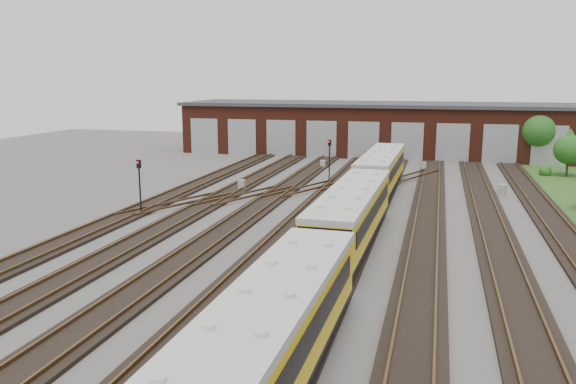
# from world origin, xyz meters

# --- Properties ---
(ground) EXTENTS (120.00, 120.00, 0.00)m
(ground) POSITION_xyz_m (0.00, 0.00, 0.00)
(ground) COLOR #4C4A47
(ground) RESTS_ON ground
(track_network) EXTENTS (30.40, 70.00, 0.33)m
(track_network) POSITION_xyz_m (-0.17, 0.59, 0.11)
(track_network) COLOR black
(track_network) RESTS_ON ground
(maintenance_shed) EXTENTS (51.00, 12.50, 6.35)m
(maintenance_shed) POSITION_xyz_m (-0.01, 39.97, 3.20)
(maintenance_shed) COLOR #501F14
(maintenance_shed) RESTS_ON ground
(metro_train) EXTENTS (2.85, 46.49, 2.99)m
(metro_train) POSITION_xyz_m (2.00, -0.94, 1.86)
(metro_train) COLOR black
(metro_train) RESTS_ON ground
(signal_mast_0) EXTENTS (0.31, 0.30, 3.87)m
(signal_mast_0) POSITION_xyz_m (-13.30, 2.72, 2.46)
(signal_mast_0) COLOR black
(signal_mast_0) RESTS_ON ground
(signal_mast_1) EXTENTS (0.32, 0.30, 3.75)m
(signal_mast_1) POSITION_xyz_m (-3.29, 19.80, 2.38)
(signal_mast_1) COLOR black
(signal_mast_1) RESTS_ON ground
(signal_mast_2) EXTENTS (0.28, 0.26, 3.01)m
(signal_mast_2) POSITION_xyz_m (0.40, 17.98, 1.94)
(signal_mast_2) COLOR black
(signal_mast_2) RESTS_ON ground
(signal_mast_3) EXTENTS (0.22, 0.20, 2.42)m
(signal_mast_3) POSITION_xyz_m (0.53, 21.35, 1.56)
(signal_mast_3) COLOR black
(signal_mast_3) RESTS_ON ground
(relay_cabinet_0) EXTENTS (0.55, 0.46, 0.91)m
(relay_cabinet_0) POSITION_xyz_m (-9.49, 12.78, 0.46)
(relay_cabinet_0) COLOR #9A9C9E
(relay_cabinet_0) RESTS_ON ground
(relay_cabinet_1) EXTENTS (0.61, 0.55, 0.88)m
(relay_cabinet_1) POSITION_xyz_m (-5.21, 26.12, 0.44)
(relay_cabinet_1) COLOR #9A9C9E
(relay_cabinet_1) RESTS_ON ground
(relay_cabinet_2) EXTENTS (0.63, 0.53, 1.03)m
(relay_cabinet_2) POSITION_xyz_m (-0.85, 9.24, 0.51)
(relay_cabinet_2) COLOR #9A9C9E
(relay_cabinet_2) RESTS_ON ground
(relay_cabinet_3) EXTENTS (0.63, 0.58, 0.86)m
(relay_cabinet_3) POSITION_xyz_m (5.08, 27.60, 0.43)
(relay_cabinet_3) COLOR #9A9C9E
(relay_cabinet_3) RESTS_ON ground
(relay_cabinet_4) EXTENTS (0.76, 0.71, 1.02)m
(relay_cabinet_4) POSITION_xyz_m (11.58, 15.76, 0.51)
(relay_cabinet_4) COLOR #9A9C9E
(relay_cabinet_4) RESTS_ON ground
(tree_0) EXTENTS (3.99, 3.99, 6.61)m
(tree_0) POSITION_xyz_m (16.87, 35.00, 4.24)
(tree_0) COLOR #312316
(tree_0) RESTS_ON ground
(tree_1) EXTENTS (2.83, 2.83, 4.68)m
(tree_1) POSITION_xyz_m (18.56, 27.17, 3.01)
(tree_1) COLOR #312316
(tree_1) RESTS_ON ground
(bush_1) EXTENTS (1.15, 1.15, 1.15)m
(bush_1) POSITION_xyz_m (16.70, 27.41, 0.58)
(bush_1) COLOR #1D4A15
(bush_1) RESTS_ON ground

